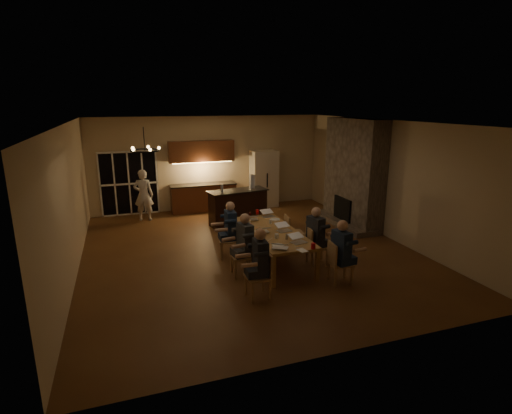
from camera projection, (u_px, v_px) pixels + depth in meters
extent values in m
plane|color=brown|center=(249.00, 251.00, 10.13)|extent=(9.00, 9.00, 0.00)
cube|color=tan|center=(209.00, 163.00, 13.86)|extent=(8.00, 0.04, 3.20)
cube|color=tan|center=(68.00, 202.00, 8.48)|extent=(0.04, 9.00, 3.20)
cube|color=tan|center=(387.00, 179.00, 10.97)|extent=(0.04, 9.00, 3.20)
cube|color=white|center=(248.00, 121.00, 9.31)|extent=(8.00, 9.00, 0.04)
cube|color=black|center=(129.00, 184.00, 13.12)|extent=(1.86, 0.08, 2.10)
cube|color=#675B51|center=(354.00, 173.00, 11.97)|extent=(0.58, 2.50, 3.20)
cube|color=beige|center=(264.00, 179.00, 14.26)|extent=(0.90, 0.68, 2.00)
cube|color=#A47A41|center=(273.00, 246.00, 9.39)|extent=(1.10, 2.76, 0.75)
cube|color=black|center=(238.00, 207.00, 12.17)|extent=(1.89, 0.94, 1.08)
imported|color=silver|center=(144.00, 195.00, 12.54)|extent=(0.67, 0.51, 1.64)
torus|color=black|center=(145.00, 150.00, 7.74)|extent=(0.57, 0.57, 0.03)
cylinder|color=white|center=(277.00, 236.00, 8.79)|extent=(0.09, 0.09, 0.10)
cylinder|color=white|center=(271.00, 222.00, 9.84)|extent=(0.08, 0.08, 0.10)
cylinder|color=white|center=(249.00, 221.00, 9.89)|extent=(0.07, 0.07, 0.10)
cylinder|color=red|center=(313.00, 246.00, 8.16)|extent=(0.09, 0.09, 0.12)
cylinder|color=red|center=(249.00, 226.00, 9.43)|extent=(0.10, 0.10, 0.12)
cylinder|color=red|center=(257.00, 212.00, 10.67)|extent=(0.08, 0.08, 0.12)
cylinder|color=#B2B2B7|center=(287.00, 237.00, 8.71)|extent=(0.06, 0.06, 0.12)
cylinder|color=#3F0F0C|center=(250.00, 214.00, 10.45)|extent=(0.06, 0.06, 0.12)
cylinder|color=white|center=(297.00, 235.00, 8.97)|extent=(0.23, 0.23, 0.02)
cylinder|color=white|center=(278.00, 245.00, 8.33)|extent=(0.25, 0.25, 0.02)
cylinder|color=white|center=(275.00, 219.00, 10.16)|extent=(0.25, 0.25, 0.02)
cube|color=white|center=(302.00, 251.00, 8.05)|extent=(0.20, 0.25, 0.01)
cylinder|color=#99999E|center=(222.00, 188.00, 11.74)|extent=(0.08, 0.08, 0.24)
cube|color=silver|center=(252.00, 181.00, 12.26)|extent=(0.15, 0.15, 0.42)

